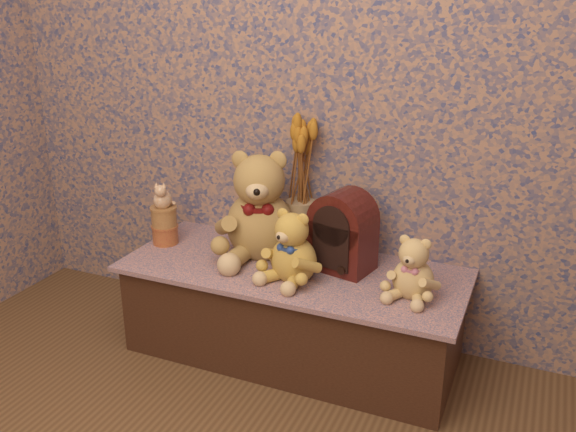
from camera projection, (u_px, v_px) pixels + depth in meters
name	position (u px, v px, depth m)	size (l,w,h in m)	color
display_shelf	(293.00, 311.00, 2.57)	(1.39, 0.58, 0.40)	#374572
teddy_large	(260.00, 200.00, 2.55)	(0.39, 0.46, 0.49)	#B08B44
teddy_medium	(294.00, 242.00, 2.36)	(0.24, 0.29, 0.30)	gold
teddy_small	(414.00, 264.00, 2.24)	(0.20, 0.24, 0.25)	tan
cathedral_radio	(343.00, 230.00, 2.44)	(0.24, 0.17, 0.33)	#3C100A
ceramic_vase	(300.00, 225.00, 2.66)	(0.13, 0.13, 0.21)	tan
dried_stalks	(301.00, 159.00, 2.56)	(0.19, 0.19, 0.37)	#B46D1C
biscuit_tin_lower	(165.00, 234.00, 2.73)	(0.11, 0.11, 0.08)	#C9863B
biscuit_tin_upper	(164.00, 217.00, 2.70)	(0.11, 0.11, 0.09)	tan
cat_figurine	(162.00, 194.00, 2.67)	(0.09, 0.10, 0.12)	silver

